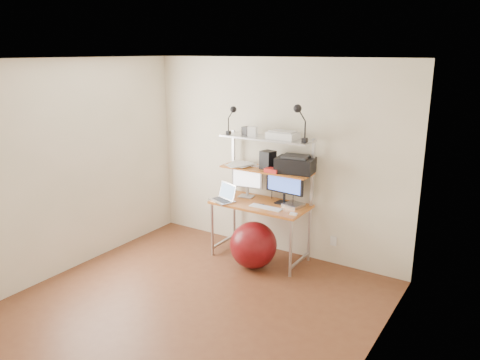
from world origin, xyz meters
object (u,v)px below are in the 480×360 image
Objects in this scene: printer at (295,164)px; exercise_ball at (253,245)px; monitor_silver at (247,178)px; laptop at (225,197)px; monitor_black at (285,183)px.

exercise_ball is (-0.32, -0.43, -0.96)m from printer.
monitor_silver is 0.94× the size of printer.
monitor_silver is at bearing 129.88° from exercise_ball.
monitor_silver reaches higher than laptop.
laptop is at bearing 166.88° from exercise_ball.
printer is 1.10m from exercise_ball.
monitor_silver is 0.72m from printer.
printer reaches higher than monitor_black.
monitor_silver is 1.20× the size of laptop.
laptop is at bearing -125.61° from monitor_silver.
monitor_black is at bearing 45.89° from laptop.
monitor_silver is 0.89× the size of monitor_black.
laptop is 0.78× the size of printer.
monitor_black is at bearing -7.56° from monitor_silver.
monitor_black is (0.53, 0.01, 0.01)m from monitor_silver.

